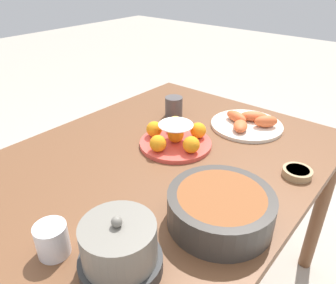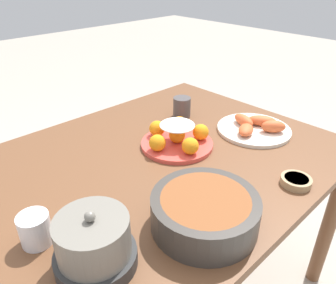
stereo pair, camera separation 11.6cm
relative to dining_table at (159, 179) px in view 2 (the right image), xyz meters
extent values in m
cylinder|color=brown|center=(-0.59, -0.44, -0.29)|extent=(0.06, 0.06, 0.70)
cylinder|color=brown|center=(-0.59, 0.44, -0.29)|extent=(0.06, 0.06, 0.70)
cube|color=brown|center=(0.00, 0.00, 0.08)|extent=(1.28, 0.98, 0.03)
cylinder|color=#E04C42|center=(-0.11, -0.01, 0.10)|extent=(0.27, 0.27, 0.02)
sphere|color=orange|center=(-0.01, -0.02, 0.14)|extent=(0.06, 0.06, 0.06)
sphere|color=orange|center=(-0.08, 0.07, 0.14)|extent=(0.06, 0.06, 0.06)
sphere|color=orange|center=(-0.19, 0.03, 0.14)|extent=(0.06, 0.06, 0.06)
sphere|color=orange|center=(-0.18, -0.07, 0.14)|extent=(0.06, 0.06, 0.06)
sphere|color=orange|center=(-0.09, -0.10, 0.14)|extent=(0.06, 0.06, 0.06)
ellipsoid|color=white|center=(-0.11, -0.01, 0.18)|extent=(0.13, 0.13, 0.02)
sphere|color=orange|center=(-0.11, -0.01, 0.14)|extent=(0.06, 0.06, 0.06)
cylinder|color=#3D3833|center=(0.14, 0.33, 0.14)|extent=(0.28, 0.28, 0.09)
cylinder|color=brown|center=(0.14, 0.33, 0.18)|extent=(0.23, 0.23, 0.01)
cylinder|color=tan|center=(-0.20, 0.41, 0.11)|extent=(0.09, 0.09, 0.02)
cylinder|color=olive|center=(-0.20, 0.41, 0.11)|extent=(0.07, 0.07, 0.01)
cylinder|color=silver|center=(-0.42, 0.11, 0.10)|extent=(0.29, 0.29, 0.01)
ellipsoid|color=#E06033|center=(-0.35, 0.12, 0.13)|extent=(0.11, 0.09, 0.04)
ellipsoid|color=#E06033|center=(-0.44, 0.18, 0.13)|extent=(0.10, 0.10, 0.05)
ellipsoid|color=#E06033|center=(-0.46, 0.12, 0.13)|extent=(0.10, 0.12, 0.04)
ellipsoid|color=#E06033|center=(-0.41, 0.07, 0.13)|extent=(0.07, 0.11, 0.04)
cylinder|color=#4C4747|center=(-0.31, -0.19, 0.14)|extent=(0.08, 0.08, 0.09)
cylinder|color=white|center=(0.48, 0.08, 0.13)|extent=(0.08, 0.08, 0.08)
cylinder|color=#2D2D2D|center=(0.41, 0.24, 0.11)|extent=(0.19, 0.19, 0.04)
cylinder|color=slate|center=(0.41, 0.24, 0.18)|extent=(0.16, 0.16, 0.09)
sphere|color=slate|center=(0.41, 0.24, 0.24)|extent=(0.02, 0.02, 0.02)
camera|label=1|loc=(0.73, 0.64, 0.70)|focal=35.00mm
camera|label=2|loc=(0.65, 0.73, 0.70)|focal=35.00mm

